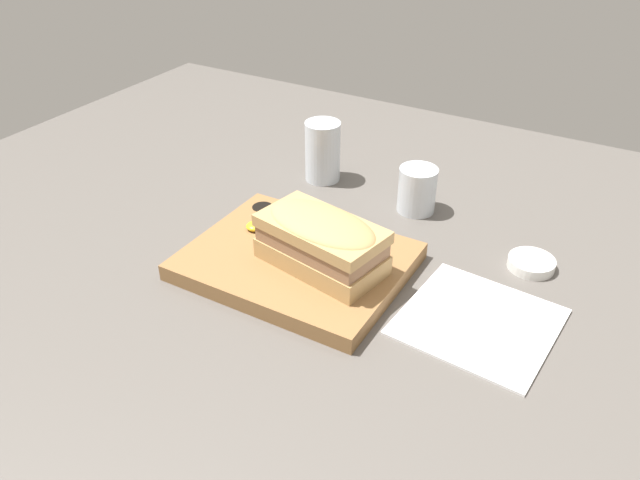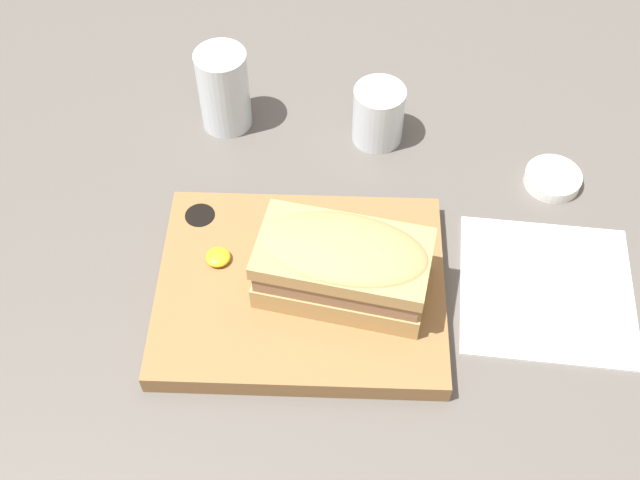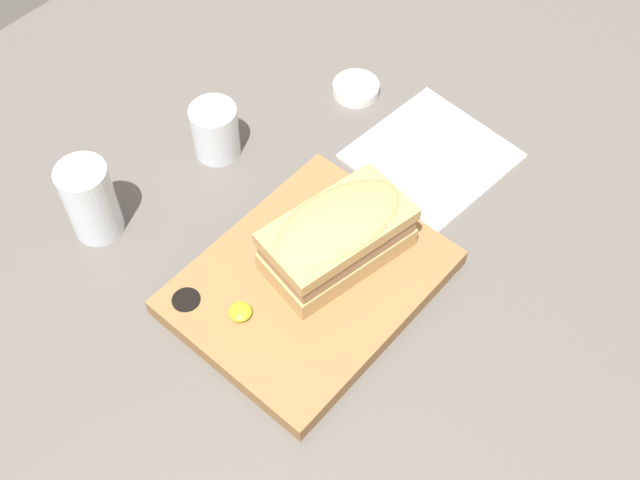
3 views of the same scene
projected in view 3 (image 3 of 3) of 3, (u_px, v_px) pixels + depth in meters
The scene contains 8 objects.
dining_table at pixel (317, 231), 106.83cm from camera, with size 175.22×128.78×2.00cm.
serving_board at pixel (309, 282), 99.44cm from camera, with size 31.63×25.11×2.64cm.
sandwich at pixel (337, 235), 96.58cm from camera, with size 19.55×12.84×8.27cm.
mustard_dollop at pixel (240, 312), 94.87cm from camera, with size 2.78×2.78×1.11cm.
water_glass at pixel (92, 204), 102.03cm from camera, with size 6.58×6.58×11.30cm.
wine_glass at pixel (215, 132), 110.81cm from camera, with size 6.57×6.57×7.94cm.
napkin at pixel (432, 156), 113.00cm from camera, with size 20.77×20.33×0.40cm.
condiment_dish at pixel (356, 88), 119.94cm from camera, with size 6.97×6.97×1.60cm.
Camera 3 is at (-47.15, -41.59, 87.37)cm, focal length 45.00 mm.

